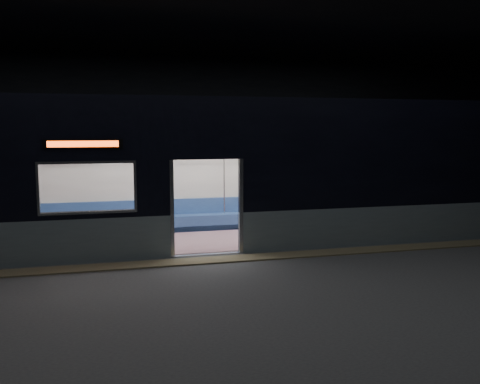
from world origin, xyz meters
name	(u,v)px	position (x,y,z in m)	size (l,w,h in m)	color
station_floor	(217,268)	(0.00, 0.00, -0.01)	(24.00, 14.00, 0.01)	#47494C
station_envelope	(216,75)	(0.00, 0.00, 3.66)	(24.00, 14.00, 5.00)	black
tactile_strip	(212,260)	(0.00, 0.55, 0.01)	(22.80, 0.50, 0.03)	#8C7F59
metro_car	(195,164)	(0.00, 2.54, 1.85)	(18.00, 3.04, 3.35)	gray
passenger	(358,197)	(4.80, 3.55, 0.76)	(0.40, 0.64, 1.27)	black
handbag	(361,202)	(4.82, 3.35, 0.66)	(0.27, 0.23, 0.13)	black
transit_map	(360,171)	(5.00, 3.85, 1.49)	(1.04, 0.03, 0.67)	white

